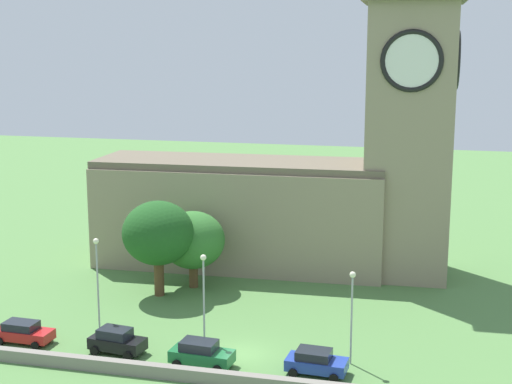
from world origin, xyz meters
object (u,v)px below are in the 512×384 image
streetlamp_west_mid (97,273)px  car_red (23,332)px  tree_churchyard (158,233)px  car_blue (316,362)px  streetlamp_east_mid (352,302)px  church (307,174)px  car_green (201,353)px  tree_by_tower (193,240)px  car_black (117,341)px  streetlamp_central (204,288)px

streetlamp_west_mid → car_red: bearing=-155.0°
streetlamp_west_mid → tree_churchyard: bearing=85.1°
car_blue → streetlamp_east_mid: 4.79m
church → car_green: bearing=-96.7°
tree_by_tower → streetlamp_east_mid: bearing=-39.9°
car_black → car_red: bearing=179.1°
streetlamp_east_mid → streetlamp_central: bearing=-176.1°
streetlamp_east_mid → tree_churchyard: tree_churchyard is taller
car_black → car_blue: size_ratio=1.00×
car_black → tree_churchyard: bearing=97.5°
car_blue → car_red: bearing=179.8°
streetlamp_west_mid → streetlamp_east_mid: (19.33, -0.26, -0.61)m
streetlamp_west_mid → tree_by_tower: size_ratio=1.09×
car_red → tree_by_tower: tree_by_tower is taller
tree_by_tower → tree_churchyard: size_ratio=0.83×
streetlamp_east_mid → tree_by_tower: size_ratio=0.94×
car_black → car_blue: (14.65, 0.03, -0.08)m
car_green → car_blue: size_ratio=1.07×
streetlamp_central → tree_churchyard: 13.80m
car_red → car_black: car_black is taller
car_green → tree_churchyard: size_ratio=0.53×
car_red → streetlamp_central: streetlamp_central is taller
streetlamp_west_mid → tree_by_tower: (3.13, 13.26, -0.67)m
car_red → car_blue: bearing=-0.2°
car_blue → streetlamp_central: (-8.45, 1.50, 4.08)m
car_red → car_blue: car_blue is taller
streetlamp_east_mid → car_blue: bearing=-133.6°
car_black → church: bearing=68.4°
tree_by_tower → car_blue: bearing=-48.2°
car_blue → streetlamp_east_mid: (2.11, 2.21, 3.69)m
church → tree_churchyard: 16.53m
car_black → streetlamp_east_mid: size_ratio=0.63×
car_black → car_blue: 14.65m
car_black → tree_by_tower: bearing=88.0°
car_red → streetlamp_east_mid: (24.45, 2.13, 3.72)m
car_red → car_green: (14.35, -0.78, 0.10)m
streetlamp_east_mid → car_green: bearing=-164.0°
streetlamp_central → tree_by_tower: 15.32m
streetlamp_west_mid → church: bearing=60.8°
tree_churchyard → car_black: bearing=-82.5°
car_blue → tree_by_tower: bearing=131.8°
church → car_green: 26.57m
church → car_black: 27.51m
car_black → streetlamp_east_mid: bearing=7.6°
streetlamp_central → tree_by_tower: streetlamp_central is taller
car_red → streetlamp_west_mid: 7.12m
car_red → streetlamp_central: size_ratio=0.60×
car_blue → streetlamp_east_mid: size_ratio=0.63×
car_green → streetlamp_east_mid: streetlamp_east_mid is taller
streetlamp_west_mid → streetlamp_central: size_ratio=1.05×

